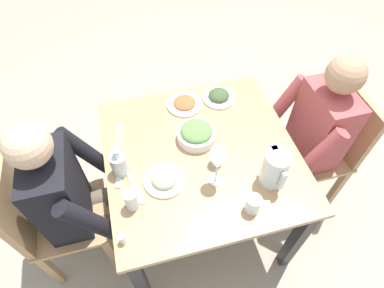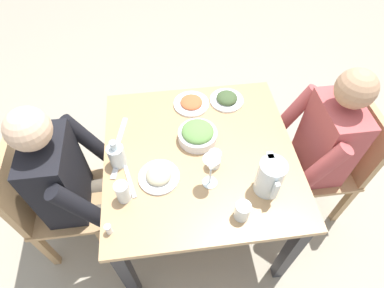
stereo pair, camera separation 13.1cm
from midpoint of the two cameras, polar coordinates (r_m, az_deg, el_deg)
ground_plane at (r=2.24m, az=-0.51°, el=-12.89°), size 8.00×8.00×0.00m
dining_table at (r=1.69m, az=-0.65°, el=-3.88°), size 0.96×0.96×0.74m
chair_near at (r=1.89m, az=-26.16°, el=-11.81°), size 0.40×0.40×0.85m
chair_far at (r=2.11m, az=21.49°, el=-0.16°), size 0.40×0.40×0.85m
diner_near at (r=1.72m, az=-21.43°, el=-8.60°), size 0.48×0.53×1.15m
diner_far at (r=1.90m, az=17.60°, el=1.27°), size 0.48×0.53×1.15m
water_pitcher at (r=1.46m, az=12.25°, el=-4.45°), size 0.16×0.12×0.19m
salad_bowl at (r=1.62m, az=-1.42°, el=1.81°), size 0.20×0.20×0.09m
plate_dolmas at (r=1.85m, az=2.81°, el=8.53°), size 0.19×0.19×0.05m
plate_beans at (r=1.50m, az=-7.53°, el=-6.44°), size 0.20×0.20×0.05m
plate_rice_curry at (r=1.81m, az=-3.57°, el=7.20°), size 0.20×0.20×0.04m
water_glass_center at (r=1.43m, az=-13.53°, el=-9.88°), size 0.06×0.06×0.11m
water_glass_near_right at (r=1.52m, az=2.14°, el=-2.42°), size 0.06×0.06×0.10m
water_glass_far_left at (r=1.41m, az=8.30°, el=-10.85°), size 0.07×0.07×0.09m
wine_glass at (r=1.39m, az=1.92°, el=-3.70°), size 0.08×0.08×0.20m
oil_carafe at (r=1.54m, az=-15.39°, el=-3.69°), size 0.08×0.08×0.16m
salt_shaker at (r=1.39m, az=-15.18°, el=-16.35°), size 0.03×0.03×0.05m
fork_near at (r=1.58m, az=-15.24°, el=-5.11°), size 0.17×0.06×0.01m
knife_near at (r=1.52m, az=-12.62°, el=-7.93°), size 0.18×0.06×0.01m
fork_far at (r=1.71m, az=-15.22°, el=1.06°), size 0.17×0.06×0.01m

